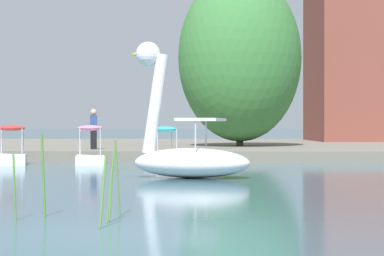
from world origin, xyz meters
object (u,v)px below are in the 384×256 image
(pedal_boat_cyan, at_px, (165,154))
(pedal_boat_red, at_px, (12,153))
(pedal_boat_pink, at_px, (90,153))
(person_on_path, at_px, (94,127))
(tree_willow_overhanging, at_px, (240,57))
(swan_boat, at_px, (186,151))

(pedal_boat_cyan, distance_m, pedal_boat_red, 5.53)
(pedal_boat_pink, relative_size, person_on_path, 1.14)
(pedal_boat_cyan, height_order, pedal_boat_pink, pedal_boat_pink)
(pedal_boat_pink, height_order, tree_willow_overhanging, tree_willow_overhanging)
(pedal_boat_red, bearing_deg, person_on_path, 65.39)
(pedal_boat_red, height_order, tree_willow_overhanging, tree_willow_overhanging)
(swan_boat, distance_m, pedal_boat_cyan, 7.20)
(pedal_boat_red, bearing_deg, pedal_boat_pink, 6.76)
(pedal_boat_cyan, relative_size, tree_willow_overhanging, 0.27)
(pedal_boat_pink, bearing_deg, tree_willow_overhanging, 59.74)
(swan_boat, height_order, pedal_boat_red, swan_boat)
(pedal_boat_pink, relative_size, pedal_boat_red, 1.00)
(pedal_boat_red, distance_m, tree_willow_overhanging, 13.79)
(swan_boat, bearing_deg, tree_willow_overhanging, 83.87)
(pedal_boat_cyan, xyz_separation_m, person_on_path, (-3.34, 4.31, 0.96))
(tree_willow_overhanging, distance_m, person_on_path, 8.87)
(pedal_boat_pink, distance_m, person_on_path, 4.55)
(tree_willow_overhanging, xyz_separation_m, person_on_path, (-6.27, -5.27, -3.39))
(tree_willow_overhanging, bearing_deg, pedal_boat_pink, -120.26)
(pedal_boat_red, relative_size, person_on_path, 1.15)
(swan_boat, xyz_separation_m, pedal_boat_cyan, (-1.14, 7.10, -0.36))
(pedal_boat_cyan, bearing_deg, tree_willow_overhanging, 72.98)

